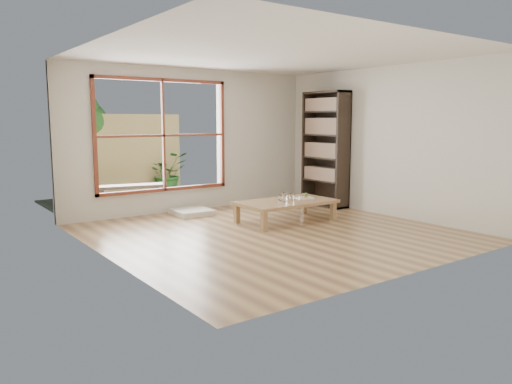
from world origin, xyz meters
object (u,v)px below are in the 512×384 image
(bookshelf, at_px, (325,149))
(low_table, at_px, (286,203))
(garden_bench, at_px, (133,188))
(food_tray, at_px, (305,197))

(bookshelf, bearing_deg, low_table, -154.32)
(low_table, relative_size, garden_bench, 1.23)
(bookshelf, height_order, garden_bench, bookshelf)
(low_table, distance_m, food_tray, 0.43)
(low_table, xyz_separation_m, bookshelf, (1.62, 0.78, 0.80))
(food_tray, bearing_deg, bookshelf, 50.63)
(food_tray, relative_size, garden_bench, 0.25)
(garden_bench, bearing_deg, food_tray, -43.85)
(low_table, height_order, bookshelf, bookshelf)
(low_table, distance_m, bookshelf, 1.97)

